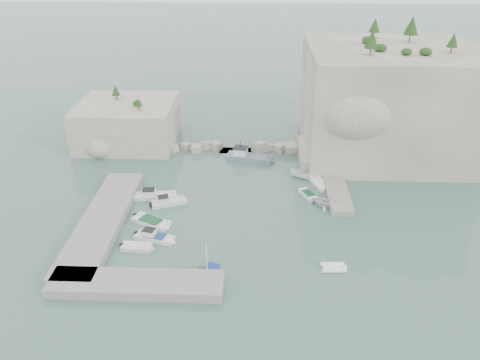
{
  "coord_description": "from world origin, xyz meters",
  "views": [
    {
      "loc": [
        2.08,
        -49.37,
        32.83
      ],
      "look_at": [
        0.0,
        6.0,
        3.0
      ],
      "focal_mm": 35.0,
      "sensor_mm": 36.0,
      "label": 1
    }
  ],
  "objects_px": {
    "work_boat": "(249,160)",
    "motorboat_a": "(155,198)",
    "tender_east_d": "(302,178)",
    "tender_east_b": "(308,196)",
    "motorboat_d": "(155,240)",
    "rowboat": "(207,277)",
    "motorboat_c": "(151,223)",
    "tender_east_a": "(324,206)",
    "motorboat_e": "(137,249)",
    "motorboat_b": "(169,204)",
    "tender_east_c": "(319,184)",
    "inflatable_dinghy": "(333,269)"
  },
  "relations": [
    {
      "from": "motorboat_c",
      "to": "tender_east_c",
      "type": "relative_size",
      "value": 1.04
    },
    {
      "from": "motorboat_c",
      "to": "tender_east_a",
      "type": "relative_size",
      "value": 1.53
    },
    {
      "from": "tender_east_c",
      "to": "motorboat_d",
      "type": "bearing_deg",
      "value": 105.07
    },
    {
      "from": "tender_east_b",
      "to": "rowboat",
      "type": "bearing_deg",
      "value": 120.18
    },
    {
      "from": "tender_east_a",
      "to": "motorboat_e",
      "type": "bearing_deg",
      "value": 128.71
    },
    {
      "from": "motorboat_a",
      "to": "work_boat",
      "type": "relative_size",
      "value": 0.78
    },
    {
      "from": "motorboat_c",
      "to": "motorboat_d",
      "type": "bearing_deg",
      "value": -44.56
    },
    {
      "from": "work_boat",
      "to": "motorboat_a",
      "type": "bearing_deg",
      "value": -123.46
    },
    {
      "from": "motorboat_c",
      "to": "tender_east_a",
      "type": "height_order",
      "value": "tender_east_a"
    },
    {
      "from": "motorboat_a",
      "to": "tender_east_a",
      "type": "distance_m",
      "value": 23.16
    },
    {
      "from": "motorboat_d",
      "to": "work_boat",
      "type": "height_order",
      "value": "work_boat"
    },
    {
      "from": "motorboat_e",
      "to": "rowboat",
      "type": "relative_size",
      "value": 0.91
    },
    {
      "from": "work_boat",
      "to": "tender_east_d",
      "type": "bearing_deg",
      "value": -23.71
    },
    {
      "from": "tender_east_a",
      "to": "tender_east_b",
      "type": "height_order",
      "value": "tender_east_a"
    },
    {
      "from": "motorboat_a",
      "to": "tender_east_a",
      "type": "relative_size",
      "value": 1.73
    },
    {
      "from": "motorboat_a",
      "to": "work_boat",
      "type": "height_order",
      "value": "work_boat"
    },
    {
      "from": "motorboat_a",
      "to": "rowboat",
      "type": "distance_m",
      "value": 18.72
    },
    {
      "from": "motorboat_a",
      "to": "tender_east_b",
      "type": "bearing_deg",
      "value": -3.1
    },
    {
      "from": "motorboat_a",
      "to": "motorboat_b",
      "type": "distance_m",
      "value": 2.72
    },
    {
      "from": "tender_east_b",
      "to": "motorboat_a",
      "type": "bearing_deg",
      "value": 68.18
    },
    {
      "from": "motorboat_b",
      "to": "inflatable_dinghy",
      "type": "xyz_separation_m",
      "value": [
        20.33,
        -12.91,
        0.0
      ]
    },
    {
      "from": "tender_east_b",
      "to": "motorboat_b",
      "type": "bearing_deg",
      "value": 73.4
    },
    {
      "from": "rowboat",
      "to": "tender_east_a",
      "type": "distance_m",
      "value": 20.81
    },
    {
      "from": "motorboat_a",
      "to": "motorboat_d",
      "type": "relative_size",
      "value": 1.19
    },
    {
      "from": "motorboat_b",
      "to": "tender_east_a",
      "type": "bearing_deg",
      "value": -18.88
    },
    {
      "from": "rowboat",
      "to": "work_boat",
      "type": "distance_m",
      "value": 29.12
    },
    {
      "from": "motorboat_c",
      "to": "tender_east_c",
      "type": "xyz_separation_m",
      "value": [
        22.35,
        11.08,
        0.0
      ]
    },
    {
      "from": "motorboat_b",
      "to": "motorboat_e",
      "type": "relative_size",
      "value": 1.35
    },
    {
      "from": "motorboat_a",
      "to": "tender_east_b",
      "type": "height_order",
      "value": "motorboat_a"
    },
    {
      "from": "inflatable_dinghy",
      "to": "tender_east_b",
      "type": "height_order",
      "value": "tender_east_b"
    },
    {
      "from": "motorboat_d",
      "to": "motorboat_e",
      "type": "relative_size",
      "value": 1.37
    },
    {
      "from": "motorboat_c",
      "to": "work_boat",
      "type": "bearing_deg",
      "value": 84.37
    },
    {
      "from": "tender_east_d",
      "to": "tender_east_c",
      "type": "bearing_deg",
      "value": -106.06
    },
    {
      "from": "tender_east_b",
      "to": "tender_east_d",
      "type": "relative_size",
      "value": 0.93
    },
    {
      "from": "motorboat_b",
      "to": "inflatable_dinghy",
      "type": "bearing_deg",
      "value": -52.19
    },
    {
      "from": "motorboat_b",
      "to": "tender_east_a",
      "type": "height_order",
      "value": "tender_east_a"
    },
    {
      "from": "tender_east_a",
      "to": "motorboat_a",
      "type": "bearing_deg",
      "value": 100.93
    },
    {
      "from": "motorboat_a",
      "to": "tender_east_d",
      "type": "xyz_separation_m",
      "value": [
        20.8,
        6.51,
        0.0
      ]
    },
    {
      "from": "motorboat_a",
      "to": "rowboat",
      "type": "xyz_separation_m",
      "value": [
        8.88,
        -16.48,
        0.0
      ]
    },
    {
      "from": "motorboat_e",
      "to": "inflatable_dinghy",
      "type": "distance_m",
      "value": 22.52
    },
    {
      "from": "motorboat_d",
      "to": "tender_east_d",
      "type": "bearing_deg",
      "value": 55.86
    },
    {
      "from": "tender_east_b",
      "to": "work_boat",
      "type": "height_order",
      "value": "work_boat"
    },
    {
      "from": "rowboat",
      "to": "work_boat",
      "type": "bearing_deg",
      "value": 13.75
    },
    {
      "from": "tender_east_c",
      "to": "tender_east_b",
      "type": "bearing_deg",
      "value": 132.67
    },
    {
      "from": "inflatable_dinghy",
      "to": "tender_east_d",
      "type": "distance_m",
      "value": 21.13
    },
    {
      "from": "inflatable_dinghy",
      "to": "tender_east_d",
      "type": "xyz_separation_m",
      "value": [
        -1.71,
        21.06,
        0.0
      ]
    },
    {
      "from": "motorboat_d",
      "to": "rowboat",
      "type": "height_order",
      "value": "motorboat_d"
    },
    {
      "from": "motorboat_a",
      "to": "work_boat",
      "type": "xyz_separation_m",
      "value": [
        12.76,
        12.38,
        0.0
      ]
    },
    {
      "from": "rowboat",
      "to": "tender_east_a",
      "type": "relative_size",
      "value": 1.16
    },
    {
      "from": "motorboat_d",
      "to": "tender_east_c",
      "type": "height_order",
      "value": "motorboat_d"
    }
  ]
}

